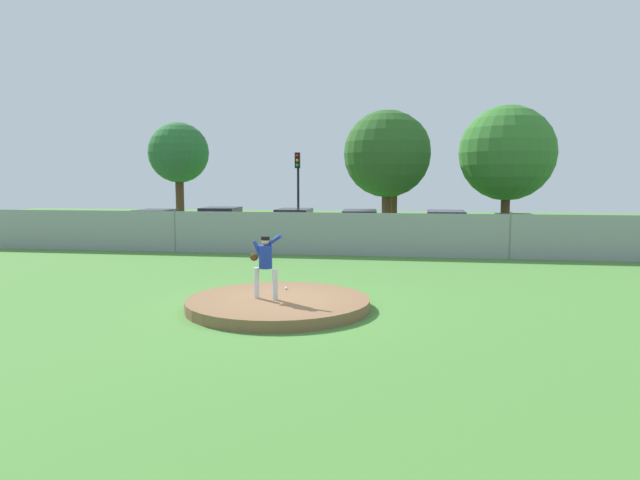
% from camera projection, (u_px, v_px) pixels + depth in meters
% --- Properties ---
extents(ground_plane, '(80.00, 80.00, 0.00)m').
position_uv_depth(ground_plane, '(319.00, 270.00, 19.45)').
color(ground_plane, '#4C8438').
extents(asphalt_strip, '(44.00, 7.00, 0.01)m').
position_uv_depth(asphalt_strip, '(347.00, 244.00, 27.79)').
color(asphalt_strip, '#2B2B2D').
rests_on(asphalt_strip, ground_plane).
extents(pitchers_mound, '(4.47, 4.47, 0.26)m').
position_uv_depth(pitchers_mound, '(278.00, 303.00, 13.54)').
color(pitchers_mound, brown).
rests_on(pitchers_mound, ground_plane).
extents(pitcher_youth, '(0.83, 0.32, 1.58)m').
position_uv_depth(pitcher_youth, '(265.00, 261.00, 13.35)').
color(pitcher_youth, silver).
rests_on(pitcher_youth, pitchers_mound).
extents(baseball, '(0.07, 0.07, 0.07)m').
position_uv_depth(baseball, '(286.00, 288.00, 14.61)').
color(baseball, white).
rests_on(baseball, pitchers_mound).
extents(chainlink_fence, '(35.37, 0.07, 1.90)m').
position_uv_depth(chainlink_fence, '(334.00, 234.00, 23.28)').
color(chainlink_fence, gray).
rests_on(chainlink_fence, ground_plane).
extents(parked_car_burgundy, '(2.10, 4.88, 1.69)m').
position_uv_depth(parked_car_burgundy, '(360.00, 228.00, 27.58)').
color(parked_car_burgundy, maroon).
rests_on(parked_car_burgundy, ground_plane).
extents(parked_car_navy, '(1.88, 4.43, 1.56)m').
position_uv_depth(parked_car_navy, '(515.00, 231.00, 26.22)').
color(parked_car_navy, '#161E4C').
rests_on(parked_car_navy, ground_plane).
extents(parked_car_charcoal, '(2.16, 4.19, 1.77)m').
position_uv_depth(parked_car_charcoal, '(221.00, 226.00, 28.64)').
color(parked_car_charcoal, '#232328').
rests_on(parked_car_charcoal, ground_plane).
extents(parked_car_silver, '(2.05, 4.70, 1.71)m').
position_uv_depth(parked_car_silver, '(446.00, 230.00, 26.54)').
color(parked_car_silver, '#B7BABF').
rests_on(parked_car_silver, ground_plane).
extents(parked_car_champagne, '(1.88, 4.32, 1.73)m').
position_uv_depth(parked_car_champagne, '(294.00, 227.00, 28.08)').
color(parked_car_champagne, tan).
rests_on(parked_car_champagne, ground_plane).
extents(parked_car_red, '(2.09, 4.22, 1.63)m').
position_uv_depth(parked_car_red, '(155.00, 226.00, 29.34)').
color(parked_car_red, '#A81919').
rests_on(parked_car_red, ground_plane).
extents(traffic_light_near, '(0.28, 0.46, 4.77)m').
position_uv_depth(traffic_light_near, '(298.00, 179.00, 32.47)').
color(traffic_light_near, black).
rests_on(traffic_light_near, ground_plane).
extents(tree_tall_centre, '(3.84, 3.84, 6.87)m').
position_uv_depth(tree_tall_centre, '(179.00, 153.00, 35.67)').
color(tree_tall_centre, '#4C331E').
rests_on(tree_tall_centre, ground_plane).
extents(tree_broad_right, '(5.39, 5.39, 7.51)m').
position_uv_depth(tree_broad_right, '(387.00, 154.00, 34.55)').
color(tree_broad_right, '#4C331E').
rests_on(tree_broad_right, ground_plane).
extents(tree_broad_left, '(4.80, 4.80, 7.63)m').
position_uv_depth(tree_broad_left, '(394.00, 150.00, 37.23)').
color(tree_broad_left, '#4C331E').
rests_on(tree_broad_left, ground_plane).
extents(tree_leaning_west, '(5.93, 5.93, 7.83)m').
position_uv_depth(tree_leaning_west, '(507.00, 153.00, 34.71)').
color(tree_leaning_west, '#4C331E').
rests_on(tree_leaning_west, ground_plane).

